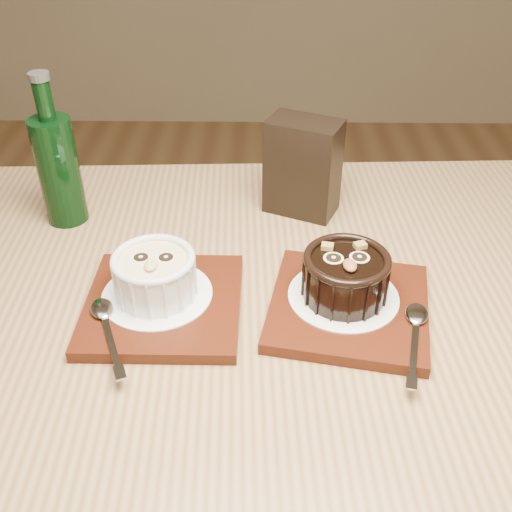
{
  "coord_description": "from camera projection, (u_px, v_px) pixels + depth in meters",
  "views": [
    {
      "loc": [
        -0.02,
        -0.35,
        1.21
      ],
      "look_at": [
        -0.03,
        0.2,
        0.81
      ],
      "focal_mm": 42.0,
      "sensor_mm": 36.0,
      "label": 1
    }
  ],
  "objects": [
    {
      "name": "table",
      "position": [
        251.0,
        377.0,
        0.74
      ],
      "size": [
        1.23,
        0.85,
        0.75
      ],
      "rotation": [
        0.0,
        0.0,
        0.04
      ],
      "color": "brown",
      "rests_on": "ground"
    },
    {
      "name": "green_bottle",
      "position": [
        58.0,
        167.0,
        0.82
      ],
      "size": [
        0.06,
        0.06,
        0.21
      ],
      "color": "black",
      "rests_on": "table"
    },
    {
      "name": "spoon_right",
      "position": [
        415.0,
        334.0,
        0.65
      ],
      "size": [
        0.06,
        0.14,
        0.01
      ],
      "primitive_type": null,
      "rotation": [
        0.0,
        0.0,
        -0.25
      ],
      "color": "silver",
      "rests_on": "tray_right"
    },
    {
      "name": "condiment_stand",
      "position": [
        303.0,
        167.0,
        0.85
      ],
      "size": [
        0.12,
        0.1,
        0.14
      ],
      "primitive_type": "cube",
      "rotation": [
        0.0,
        0.0,
        -0.41
      ],
      "color": "black",
      "rests_on": "table"
    },
    {
      "name": "ramekin_white",
      "position": [
        155.0,
        274.0,
        0.69
      ],
      "size": [
        0.1,
        0.1,
        0.06
      ],
      "rotation": [
        0.0,
        0.0,
        0.01
      ],
      "color": "white",
      "rests_on": "doily_left"
    },
    {
      "name": "tray_left",
      "position": [
        164.0,
        304.0,
        0.7
      ],
      "size": [
        0.18,
        0.18,
        0.01
      ],
      "primitive_type": "cube",
      "rotation": [
        0.0,
        0.0,
        -0.0
      ],
      "color": "#43180B",
      "rests_on": "table"
    },
    {
      "name": "spoon_left",
      "position": [
        107.0,
        328.0,
        0.65
      ],
      "size": [
        0.07,
        0.13,
        0.01
      ],
      "primitive_type": null,
      "rotation": [
        0.0,
        0.0,
        0.39
      ],
      "color": "silver",
      "rests_on": "tray_left"
    },
    {
      "name": "doily_right",
      "position": [
        343.0,
        296.0,
        0.7
      ],
      "size": [
        0.13,
        0.13,
        0.0
      ],
      "primitive_type": "cylinder",
      "color": "white",
      "rests_on": "tray_right"
    },
    {
      "name": "doily_left",
      "position": [
        157.0,
        294.0,
        0.71
      ],
      "size": [
        0.13,
        0.13,
        0.0
      ],
      "primitive_type": "cylinder",
      "color": "white",
      "rests_on": "tray_left"
    },
    {
      "name": "tray_right",
      "position": [
        348.0,
        307.0,
        0.7
      ],
      "size": [
        0.21,
        0.21,
        0.01
      ],
      "primitive_type": "cube",
      "rotation": [
        0.0,
        0.0,
        -0.19
      ],
      "color": "#43180B",
      "rests_on": "table"
    },
    {
      "name": "ramekin_dark",
      "position": [
        346.0,
        274.0,
        0.68
      ],
      "size": [
        0.1,
        0.1,
        0.06
      ],
      "rotation": [
        0.0,
        0.0,
        0.07
      ],
      "color": "black",
      "rests_on": "doily_right"
    }
  ]
}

